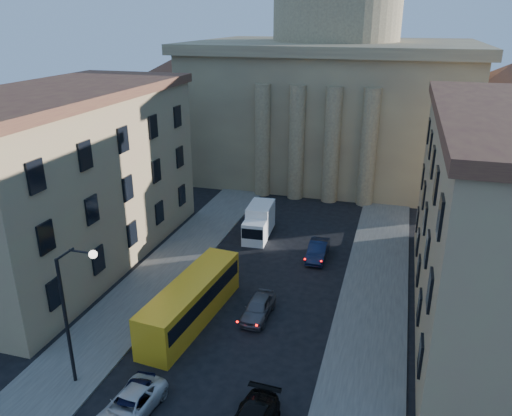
{
  "coord_description": "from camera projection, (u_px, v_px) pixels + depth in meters",
  "views": [
    {
      "loc": [
        9.2,
        -11.56,
        19.89
      ],
      "look_at": [
        0.42,
        18.32,
        7.93
      ],
      "focal_mm": 35.0,
      "sensor_mm": 36.0,
      "label": 1
    }
  ],
  "objects": [
    {
      "name": "church",
      "position": [
        333.0,
        82.0,
        65.33
      ],
      "size": [
        68.02,
        28.76,
        36.6
      ],
      "color": "#79644A",
      "rests_on": "ground"
    },
    {
      "name": "sidewalk_right",
      "position": [
        369.0,
        330.0,
        33.76
      ],
      "size": [
        5.0,
        60.0,
        0.15
      ],
      "primitive_type": "cube",
      "color": "#4F4C48",
      "rests_on": "ground"
    },
    {
      "name": "car_left_mid",
      "position": [
        129.0,
        406.0,
        26.34
      ],
      "size": [
        2.65,
        4.97,
        1.33
      ],
      "primitive_type": "imported",
      "rotation": [
        0.0,
        0.0,
        -0.09
      ],
      "color": "silver",
      "rests_on": "ground"
    },
    {
      "name": "sidewalk_left",
      "position": [
        143.0,
        293.0,
        38.24
      ],
      "size": [
        5.0,
        60.0,
        0.15
      ],
      "primitive_type": "cube",
      "color": "#4F4C48",
      "rests_on": "ground"
    },
    {
      "name": "city_bus",
      "position": [
        191.0,
        300.0,
        34.42
      ],
      "size": [
        3.43,
        10.94,
        3.03
      ],
      "rotation": [
        0.0,
        0.0,
        -0.09
      ],
      "color": "gold",
      "rests_on": "ground"
    },
    {
      "name": "building_left",
      "position": [
        68.0,
        177.0,
        41.42
      ],
      "size": [
        11.6,
        26.6,
        14.7
      ],
      "color": "#9F8B5D",
      "rests_on": "ground"
    },
    {
      "name": "street_lamp",
      "position": [
        72.0,
        305.0,
        27.01
      ],
      "size": [
        2.62,
        0.44,
        8.83
      ],
      "color": "black",
      "rests_on": "ground"
    },
    {
      "name": "car_left_near",
      "position": [
        133.0,
        400.0,
        26.77
      ],
      "size": [
        1.96,
        4.1,
        1.35
      ],
      "primitive_type": "imported",
      "rotation": [
        0.0,
        0.0,
        0.09
      ],
      "color": "black",
      "rests_on": "ground"
    },
    {
      "name": "box_truck",
      "position": [
        259.0,
        222.0,
        47.97
      ],
      "size": [
        2.44,
        5.55,
        2.99
      ],
      "rotation": [
        0.0,
        0.0,
        0.06
      ],
      "color": "white",
      "rests_on": "ground"
    },
    {
      "name": "car_right_far",
      "position": [
        258.0,
        307.0,
        35.18
      ],
      "size": [
        1.79,
        4.3,
        1.45
      ],
      "primitive_type": "imported",
      "rotation": [
        0.0,
        0.0,
        -0.02
      ],
      "color": "#525358",
      "rests_on": "ground"
    },
    {
      "name": "car_right_distant",
      "position": [
        318.0,
        250.0,
        43.75
      ],
      "size": [
        1.63,
        4.52,
        1.48
      ],
      "primitive_type": "imported",
      "rotation": [
        0.0,
        0.0,
        0.01
      ],
      "color": "black",
      "rests_on": "ground"
    }
  ]
}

